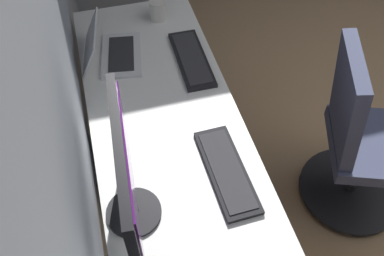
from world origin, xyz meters
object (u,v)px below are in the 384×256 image
(keyboard_spare, at_px, (192,59))
(coffee_mug, at_px, (158,10))
(monitor_primary, at_px, (126,175))
(laptop_leftmost, at_px, (109,50))
(drawer_pedestal, at_px, (168,183))
(office_chair, at_px, (358,144))
(keyboard_main, at_px, (227,171))

(keyboard_spare, distance_m, coffee_mug, 0.39)
(monitor_primary, bearing_deg, laptop_leftmost, -2.22)
(drawer_pedestal, bearing_deg, coffee_mug, -10.66)
(office_chair, bearing_deg, drawer_pedestal, 84.33)
(keyboard_main, xyz_separation_m, keyboard_spare, (0.66, -0.04, 0.00))
(drawer_pedestal, relative_size, keyboard_main, 1.64)
(monitor_primary, height_order, laptop_leftmost, monitor_primary)
(drawer_pedestal, xyz_separation_m, office_chair, (-0.09, -0.95, 0.11))
(keyboard_main, bearing_deg, laptop_leftmost, 23.25)
(drawer_pedestal, bearing_deg, keyboard_spare, -29.24)
(laptop_leftmost, xyz_separation_m, keyboard_main, (-0.79, -0.34, -0.03))
(monitor_primary, bearing_deg, office_chair, -78.38)
(keyboard_main, relative_size, keyboard_spare, 1.00)
(laptop_leftmost, relative_size, coffee_mug, 2.81)
(keyboard_spare, xyz_separation_m, coffee_mug, (0.38, 0.08, 0.04))
(keyboard_spare, bearing_deg, coffee_mug, 12.54)
(drawer_pedestal, relative_size, laptop_leftmost, 1.92)
(laptop_leftmost, relative_size, office_chair, 0.37)
(drawer_pedestal, height_order, coffee_mug, coffee_mug)
(monitor_primary, height_order, keyboard_spare, monitor_primary)
(drawer_pedestal, height_order, keyboard_spare, keyboard_spare)
(keyboard_main, height_order, keyboard_spare, same)
(office_chair, bearing_deg, keyboard_main, 101.49)
(monitor_primary, relative_size, coffee_mug, 4.33)
(monitor_primary, height_order, coffee_mug, monitor_primary)
(drawer_pedestal, height_order, monitor_primary, monitor_primary)
(drawer_pedestal, xyz_separation_m, keyboard_spare, (0.42, -0.23, 0.39))
(coffee_mug, xyz_separation_m, office_chair, (-0.89, -0.80, -0.33))
(laptop_leftmost, distance_m, keyboard_spare, 0.40)
(monitor_primary, distance_m, laptop_leftmost, 0.90)
(coffee_mug, bearing_deg, office_chair, -138.10)
(drawer_pedestal, distance_m, keyboard_spare, 0.62)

